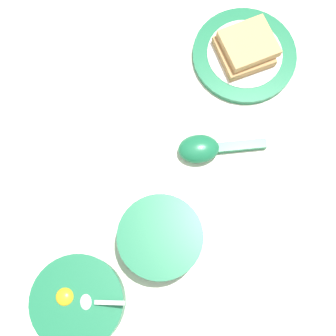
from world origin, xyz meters
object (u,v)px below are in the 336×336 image
(egg_bowl, at_px, (78,301))
(soup_spoon, at_px, (205,148))
(toast_sandwich, at_px, (246,48))
(congee_bowl, at_px, (160,238))
(toast_plate, at_px, (244,55))

(egg_bowl, xyz_separation_m, soup_spoon, (0.25, -0.24, -0.01))
(egg_bowl, xyz_separation_m, toast_sandwich, (0.43, -0.35, 0.01))
(egg_bowl, xyz_separation_m, congee_bowl, (0.09, -0.15, 0.00))
(toast_sandwich, xyz_separation_m, soup_spoon, (-0.19, 0.10, -0.02))
(toast_plate, bearing_deg, congee_bowl, 149.67)
(soup_spoon, height_order, congee_bowl, congee_bowl)
(toast_sandwich, bearing_deg, egg_bowl, 141.40)
(egg_bowl, distance_m, toast_plate, 0.55)
(egg_bowl, bearing_deg, soup_spoon, -44.80)
(toast_sandwich, xyz_separation_m, congee_bowl, (-0.34, 0.20, -0.00))
(congee_bowl, bearing_deg, soup_spoon, -32.19)
(egg_bowl, bearing_deg, congee_bowl, -58.32)
(toast_plate, bearing_deg, egg_bowl, 141.26)
(toast_plate, height_order, congee_bowl, congee_bowl)
(congee_bowl, bearing_deg, egg_bowl, 121.68)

